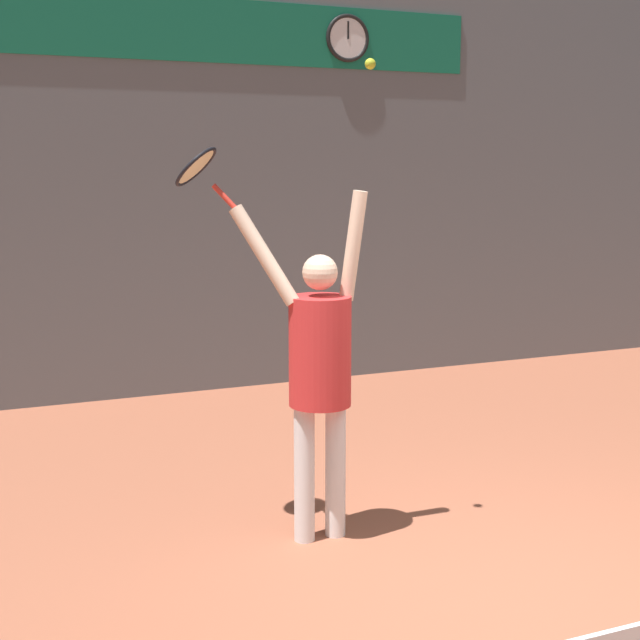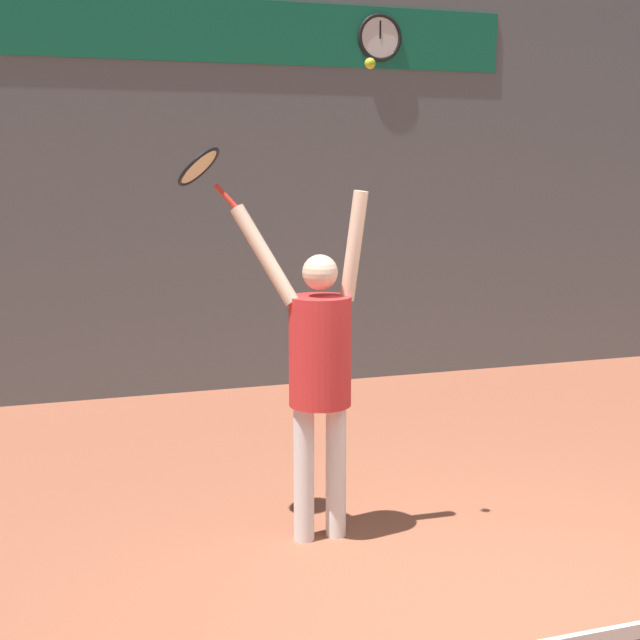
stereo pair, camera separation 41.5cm
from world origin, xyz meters
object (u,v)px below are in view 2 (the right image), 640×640
object	(u,v)px
tennis_ball	(370,63)
tennis_racket	(201,169)
tennis_player	(319,363)
scoreboard_clock	(380,38)

from	to	relation	value
tennis_ball	tennis_racket	bearing A→B (deg)	151.73
tennis_player	tennis_racket	world-z (taller)	tennis_racket
tennis_player	tennis_ball	bearing A→B (deg)	-26.76
tennis_ball	scoreboard_clock	bearing A→B (deg)	67.24
tennis_racket	tennis_ball	world-z (taller)	tennis_ball
scoreboard_clock	tennis_ball	distance (m)	4.48
scoreboard_clock	tennis_ball	world-z (taller)	scoreboard_clock
tennis_player	tennis_racket	xyz separation A→B (m)	(-0.65, 0.36, 1.18)
tennis_player	scoreboard_clock	bearing A→B (deg)	63.37
tennis_player	tennis_ball	distance (m)	1.81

